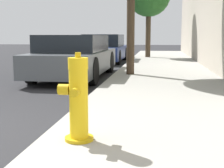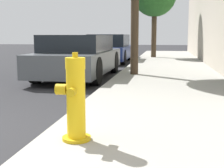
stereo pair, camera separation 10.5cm
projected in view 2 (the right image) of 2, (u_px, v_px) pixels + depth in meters
name	position (u px, v px, depth m)	size (l,w,h in m)	color
sidewalk_slab	(174.00, 159.00, 2.90)	(2.88, 40.00, 0.14)	#99968E
fire_hydrant	(75.00, 100.00, 3.18)	(0.36, 0.38, 0.91)	#C39C11
parked_car_near	(79.00, 56.00, 9.06)	(1.77, 4.45, 1.23)	#4C5156
parked_car_mid	(110.00, 49.00, 14.46)	(1.78, 4.21, 1.27)	navy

